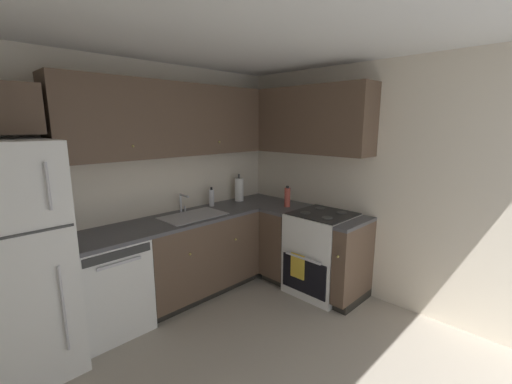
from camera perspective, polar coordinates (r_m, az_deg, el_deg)
ground_plane at (r=2.85m, az=0.29°, el=-28.91°), size 3.41×3.33×0.02m
wall_back at (r=3.61m, az=-19.20°, el=1.10°), size 3.51×0.05×2.44m
wall_right at (r=3.66m, az=19.65°, el=1.20°), size 0.05×3.43×2.44m
ceiling at (r=2.26m, az=0.37°, el=27.81°), size 3.51×3.43×0.05m
refrigerator at (r=3.00m, az=-37.30°, el=-9.84°), size 0.80×0.76×1.73m
dishwasher at (r=3.37m, az=-24.02°, el=-14.28°), size 0.60×0.63×0.85m
lower_cabinets_back at (r=3.78m, az=-10.06°, el=-10.52°), size 1.33×0.62×0.85m
countertop_back at (r=3.63m, az=-10.31°, el=-4.10°), size 2.53×0.60×0.03m
lower_cabinets_right at (r=3.91m, az=8.34°, el=-9.67°), size 0.62×1.12×0.85m
countertop_right at (r=3.77m, az=8.51°, el=-3.45°), size 0.60×1.12×0.03m
oven_range at (r=3.80m, az=11.15°, el=-10.06°), size 0.68×0.62×1.04m
upper_cabinets_back at (r=3.53m, az=-14.41°, el=11.81°), size 2.21×0.34×0.72m
upper_cabinets_right at (r=3.88m, az=7.73°, el=12.00°), size 0.32×1.67×0.72m
sink at (r=3.59m, az=-10.61°, el=-4.67°), size 0.65×0.40×0.10m
faucet at (r=3.72m, az=-12.46°, el=-1.58°), size 0.07×0.16×0.21m
soap_bottle at (r=3.95m, az=-7.57°, el=-0.97°), size 0.06×0.06×0.22m
paper_towel_roll at (r=4.19m, az=-2.89°, el=0.44°), size 0.11×0.11×0.35m
oil_bottle at (r=3.90m, az=5.36°, el=-0.87°), size 0.07×0.07×0.25m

